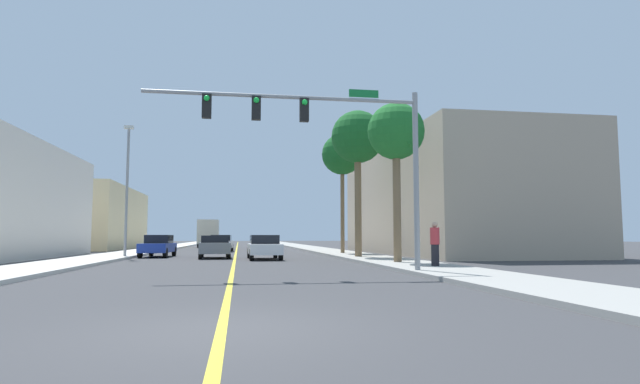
{
  "coord_description": "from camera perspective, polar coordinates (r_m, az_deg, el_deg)",
  "views": [
    {
      "loc": [
        0.23,
        -7.62,
        1.36
      ],
      "look_at": [
        4.06,
        16.37,
        3.48
      ],
      "focal_mm": 28.41,
      "sensor_mm": 36.0,
      "label": 1
    }
  ],
  "objects": [
    {
      "name": "sidewalk_right",
      "position": [
        50.22,
        -0.37,
        -6.46
      ],
      "size": [
        3.24,
        168.0,
        0.15
      ],
      "primitive_type": "cube",
      "color": "#9E9B93",
      "rests_on": "ground"
    },
    {
      "name": "ground",
      "position": [
        49.64,
        -9.4,
        -6.49
      ],
      "size": [
        192.0,
        192.0,
        0.0
      ],
      "primitive_type": "plane",
      "color": "#38383A"
    },
    {
      "name": "car_black",
      "position": [
        52.62,
        -10.9,
        -5.59
      ],
      "size": [
        2.01,
        4.11,
        1.41
      ],
      "rotation": [
        0.0,
        0.0,
        -0.05
      ],
      "color": "black",
      "rests_on": "ground"
    },
    {
      "name": "palm_near",
      "position": [
        24.81,
        8.57,
        6.48
      ],
      "size": [
        2.74,
        2.74,
        7.63
      ],
      "color": "brown",
      "rests_on": "sidewalk_right"
    },
    {
      "name": "building_right_near",
      "position": [
        41.75,
        13.98,
        -0.96
      ],
      "size": [
        10.75,
        24.81,
        8.37
      ],
      "primitive_type": "cube",
      "color": "tan",
      "rests_on": "ground"
    },
    {
      "name": "traffic_signal_mast",
      "position": [
        18.24,
        0.94,
        6.72
      ],
      "size": [
        9.83,
        0.36,
        6.54
      ],
      "color": "gray",
      "rests_on": "sidewalk_right"
    },
    {
      "name": "delivery_truck",
      "position": [
        62.65,
        -12.44,
        -4.54
      ],
      "size": [
        2.56,
        7.21,
        3.27
      ],
      "rotation": [
        0.0,
        0.0,
        0.02
      ],
      "color": "silver",
      "rests_on": "ground"
    },
    {
      "name": "lane_marking_center",
      "position": [
        49.64,
        -9.4,
        -6.49
      ],
      "size": [
        0.16,
        144.0,
        0.01
      ],
      "primitive_type": "cube",
      "color": "yellow",
      "rests_on": "ground"
    },
    {
      "name": "palm_far",
      "position": [
        37.46,
        2.52,
        4.15
      ],
      "size": [
        3.02,
        3.02,
        8.75
      ],
      "color": "brown",
      "rests_on": "sidewalk_right"
    },
    {
      "name": "street_lamp",
      "position": [
        33.73,
        -20.9,
        0.93
      ],
      "size": [
        0.56,
        0.28,
        8.14
      ],
      "color": "gray",
      "rests_on": "sidewalk_left"
    },
    {
      "name": "building_left_far",
      "position": [
        59.27,
        -25.89,
        -2.69
      ],
      "size": [
        11.4,
        19.25,
        6.45
      ],
      "primitive_type": "cube",
      "color": "beige",
      "rests_on": "ground"
    },
    {
      "name": "car_white",
      "position": [
        30.12,
        -6.3,
        -6.13
      ],
      "size": [
        1.91,
        4.5,
        1.42
      ],
      "rotation": [
        0.0,
        0.0,
        0.02
      ],
      "color": "white",
      "rests_on": "ground"
    },
    {
      "name": "palm_mid",
      "position": [
        31.09,
        4.25,
        5.97
      ],
      "size": [
        3.21,
        3.21,
        8.86
      ],
      "color": "brown",
      "rests_on": "sidewalk_right"
    },
    {
      "name": "pedestrian",
      "position": [
        21.29,
        12.82,
        -5.7
      ],
      "size": [
        0.38,
        0.38,
        1.8
      ],
      "rotation": [
        0.0,
        0.0,
        4.21
      ],
      "color": "black",
      "rests_on": "sidewalk_right"
    },
    {
      "name": "car_silver",
      "position": [
        45.57,
        -11.05,
        -5.65
      ],
      "size": [
        2.06,
        4.6,
        1.46
      ],
      "rotation": [
        0.0,
        0.0,
        -0.04
      ],
      "color": "#BCBCC1",
      "rests_on": "ground"
    },
    {
      "name": "car_blue",
      "position": [
        35.02,
        -17.75,
        -5.77
      ],
      "size": [
        1.89,
        4.47,
        1.44
      ],
      "rotation": [
        0.0,
        0.0,
        3.1
      ],
      "color": "#1E389E",
      "rests_on": "ground"
    },
    {
      "name": "sidewalk_left",
      "position": [
        50.29,
        -18.4,
        -6.2
      ],
      "size": [
        3.24,
        168.0,
        0.15
      ],
      "primitive_type": "cube",
      "color": "beige",
      "rests_on": "ground"
    },
    {
      "name": "car_gray",
      "position": [
        32.19,
        -11.75,
        -5.98
      ],
      "size": [
        2.01,
        4.19,
        1.4
      ],
      "rotation": [
        0.0,
        0.0,
        0.04
      ],
      "color": "slate",
      "rests_on": "ground"
    }
  ]
}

